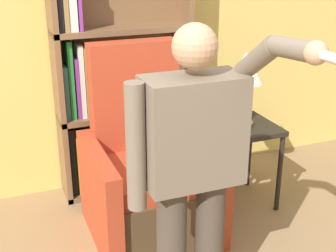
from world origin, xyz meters
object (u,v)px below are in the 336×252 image
side_table (241,138)px  table_lamp (245,71)px  bookcase (109,76)px  person_standing (193,166)px  armchair (147,177)px

side_table → table_lamp: bearing=-146.3°
bookcase → person_standing: (-0.01, -1.56, -0.04)m
bookcase → table_lamp: bearing=-35.2°
armchair → side_table: armchair is taller
person_standing → bookcase: bearing=89.7°
side_table → table_lamp: table_lamp is taller
armchair → side_table: bearing=4.7°
armchair → person_standing: person_standing is taller
side_table → armchair: bearing=-175.3°
bookcase → person_standing: bookcase is taller
side_table → bookcase: bearing=144.8°
bookcase → armchair: size_ratio=1.52×
person_standing → side_table: 1.34m
person_standing → table_lamp: bearing=49.2°
person_standing → table_lamp: (0.84, 0.97, 0.14)m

